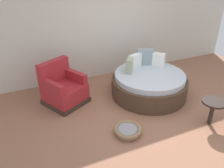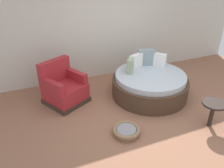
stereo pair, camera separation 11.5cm
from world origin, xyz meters
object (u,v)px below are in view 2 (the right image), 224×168
(side_table, at_px, (213,107))
(red_armchair, at_px, (64,88))
(round_daybed, at_px, (149,84))
(pet_basket, at_px, (126,131))

(side_table, bearing_deg, red_armchair, 141.23)
(round_daybed, xyz_separation_m, red_armchair, (-1.91, 0.48, 0.05))
(pet_basket, bearing_deg, red_armchair, 117.66)
(pet_basket, distance_m, side_table, 1.68)
(round_daybed, xyz_separation_m, pet_basket, (-1.10, -1.07, -0.21))
(round_daybed, distance_m, pet_basket, 1.55)
(round_daybed, bearing_deg, red_armchair, 166.00)
(round_daybed, relative_size, pet_basket, 3.44)
(round_daybed, height_order, red_armchair, round_daybed)
(red_armchair, height_order, side_table, red_armchair)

